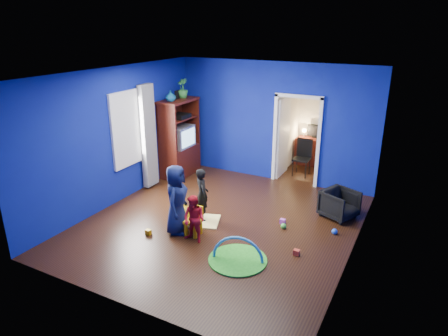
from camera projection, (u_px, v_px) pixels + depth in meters
The scene contains 33 objects.
floor at pixel (220, 223), 7.87m from camera, with size 5.00×5.50×0.01m, color black.
ceiling at pixel (220, 74), 6.88m from camera, with size 5.00×5.50×0.01m, color white.
wall_back at pixel (274, 123), 9.66m from camera, with size 5.00×0.02×2.90m, color navy.
wall_front at pixel (118, 213), 5.09m from camera, with size 5.00×0.02×2.90m, color navy.
wall_left at pixel (116, 137), 8.47m from camera, with size 0.02×5.50×2.90m, color navy.
wall_right at pixel (359, 176), 6.28m from camera, with size 0.02×5.50×2.90m, color navy.
alcove at pixel (308, 126), 10.20m from camera, with size 1.00×1.75×2.50m, color silver, non-canonical shape.
armchair at pixel (339, 204), 8.04m from camera, with size 0.62×0.64×0.58m, color black.
child_black at pixel (202, 195), 7.84m from camera, with size 0.40×0.26×1.09m, color black.
child_navy at pixel (176, 200), 7.35m from camera, with size 0.65×0.42×1.33m, color #0F1339.
toddler_red at pixel (194, 219), 7.08m from camera, with size 0.43×0.33×0.88m, color #B31323.
vase at pixel (171, 96), 9.48m from camera, with size 0.24×0.24×0.25m, color #0D546C.
potted_plant at pixel (182, 88), 9.87m from camera, with size 0.27×0.27×0.48m, color #318934.
tv_armoire at pixel (179, 138), 10.11m from camera, with size 0.58×1.14×1.96m, color #41190A.
crt_tv at pixel (181, 137), 10.07m from camera, with size 0.46×0.70×0.54m, color silver.
yellow_blanket at pixel (200, 221), 7.94m from camera, with size 0.75×0.60×0.03m, color #F2E07A.
hopper_ball at pixel (183, 216), 7.73m from camera, with size 0.42×0.42×0.42m, color yellow.
kid_chair at pixel (193, 222), 7.38m from camera, with size 0.28×0.28×0.50m, color yellow.
play_mat at pixel (238, 260), 6.64m from camera, with size 0.98×0.98×0.03m, color #459F24.
toy_arch at pixel (238, 259), 6.64m from camera, with size 0.87×0.87×0.05m, color #3F8CD8.
window_left at pixel (128, 129), 8.72m from camera, with size 0.03×0.95×1.55m, color white.
curtain at pixel (148, 136), 9.23m from camera, with size 0.14×0.42×2.40m, color slate.
doorway at pixel (296, 142), 9.54m from camera, with size 1.16×0.10×2.10m, color white.
study_desk at pixel (312, 152), 11.02m from camera, with size 0.88×0.44×0.75m, color #3D140A.
desk_monitor at pixel (315, 130), 10.93m from camera, with size 0.40×0.05×0.32m, color black.
desk_lamp at pixel (304, 130), 11.01m from camera, with size 0.14×0.14×0.14m, color #FFD88C.
folding_chair at pixel (302, 159), 10.20m from camera, with size 0.40×0.40×0.92m, color black.
book_shelf at pixel (318, 91), 10.55m from camera, with size 0.88×0.24×0.04m, color white.
toy_0 at pixel (296, 252), 6.79m from camera, with size 0.10×0.08×0.10m, color red.
toy_1 at pixel (335, 231), 7.46m from camera, with size 0.11×0.11×0.11m, color blue.
toy_2 at pixel (148, 232), 7.44m from camera, with size 0.10×0.08×0.10m, color yellow.
toy_3 at pixel (284, 226), 7.66m from camera, with size 0.11×0.11×0.11m, color green.
toy_4 at pixel (283, 221), 7.85m from camera, with size 0.10×0.08×0.10m, color #CC4CC2.
Camera 1 is at (3.33, -6.18, 3.73)m, focal length 32.00 mm.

